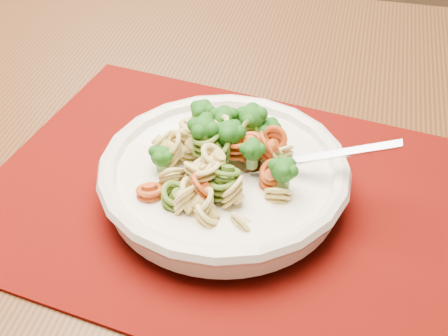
% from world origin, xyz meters
% --- Properties ---
extents(dining_table, '(1.46, 1.06, 0.77)m').
position_xyz_m(dining_table, '(0.27, -0.33, 0.66)').
color(dining_table, '#573818').
rests_on(dining_table, ground).
extents(placemat, '(0.49, 0.38, 0.00)m').
position_xyz_m(placemat, '(0.31, -0.41, 0.77)').
color(placemat, '#580803').
rests_on(placemat, dining_table).
extents(pasta_bowl, '(0.26, 0.26, 0.05)m').
position_xyz_m(pasta_bowl, '(0.32, -0.42, 0.80)').
color(pasta_bowl, silver).
rests_on(pasta_bowl, placemat).
extents(pasta_broccoli_heap, '(0.22, 0.22, 0.06)m').
position_xyz_m(pasta_broccoli_heap, '(0.32, -0.42, 0.82)').
color(pasta_broccoli_heap, '#CABE64').
rests_on(pasta_broccoli_heap, pasta_bowl).
extents(fork, '(0.18, 0.06, 0.08)m').
position_xyz_m(fork, '(0.36, -0.40, 0.81)').
color(fork, silver).
rests_on(fork, pasta_bowl).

